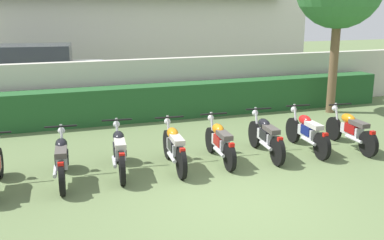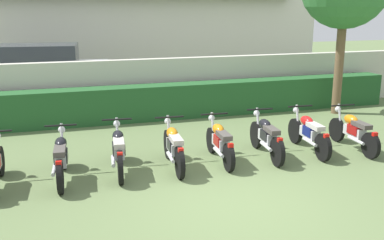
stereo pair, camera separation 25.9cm
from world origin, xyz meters
name	(u,v)px [view 1 (the left image)]	position (x,y,z in m)	size (l,w,h in m)	color
ground	(235,201)	(0.00, 0.00, 0.00)	(60.00, 60.00, 0.00)	#607547
compound_wall	(143,87)	(0.00, 6.66, 0.83)	(19.08, 0.30, 1.66)	beige
hedge_row	(148,103)	(0.00, 5.96, 0.49)	(15.27, 0.70, 0.99)	#235628
parked_car	(36,73)	(-2.96, 10.12, 0.94)	(4.70, 2.54, 1.89)	#9EA3A8
motorcycle_in_row_1	(62,159)	(-2.65, 1.87, 0.45)	(0.60, 1.87, 0.96)	black
motorcycle_in_row_2	(119,151)	(-1.57, 1.98, 0.46)	(0.60, 1.88, 0.97)	black
motorcycle_in_row_3	(174,146)	(-0.49, 1.88, 0.45)	(0.60, 1.82, 0.97)	black
motorcycle_in_row_4	(220,141)	(0.53, 1.96, 0.44)	(0.60, 1.78, 0.94)	black
motorcycle_in_row_5	(266,136)	(1.61, 1.95, 0.45)	(0.60, 1.88, 0.96)	black
motorcycle_in_row_6	(307,131)	(2.66, 1.97, 0.45)	(0.60, 1.91, 0.96)	black
motorcycle_in_row_7	(351,130)	(3.71, 1.80, 0.44)	(0.60, 1.88, 0.94)	black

